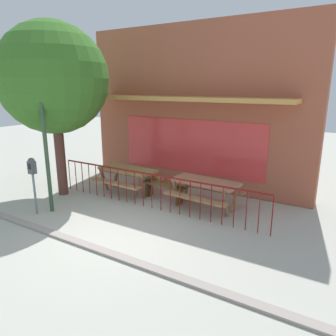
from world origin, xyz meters
TOP-DOWN VIEW (x-y plane):
  - ground at (0.00, 0.00)m, footprint 40.00×40.00m
  - pub_storefront at (0.00, 4.21)m, footprint 7.51×1.38m
  - patio_fence_front at (-0.00, 1.80)m, footprint 6.33×0.04m
  - picnic_table_left at (-1.36, 2.50)m, footprint 1.86×1.44m
  - picnic_table_right at (1.21, 2.55)m, footprint 1.90×1.49m
  - patio_bench at (-0.08, 2.52)m, footprint 1.43×0.48m
  - parking_meter_near at (-2.34, -0.06)m, footprint 0.18×0.17m
  - street_tree at (-2.98, 1.37)m, footprint 3.09×3.09m
  - street_lamp at (-2.17, 0.28)m, footprint 0.28×0.28m
  - curb_edge at (0.00, -0.64)m, footprint 10.51×0.20m

SIDE VIEW (x-z plane):
  - ground at x=0.00m, z-range 0.00..0.00m
  - curb_edge at x=0.00m, z-range -0.06..0.06m
  - patio_bench at x=-0.08m, z-range 0.11..0.59m
  - picnic_table_left at x=-1.36m, z-range 0.21..1.01m
  - picnic_table_right at x=1.21m, z-range 0.21..1.01m
  - patio_fence_front at x=0.00m, z-range 0.18..1.15m
  - parking_meter_near at x=-2.34m, z-range 0.40..1.89m
  - street_lamp at x=-2.17m, z-range 0.58..4.23m
  - pub_storefront at x=0.00m, z-range -0.01..5.04m
  - street_tree at x=-2.98m, z-range 0.92..5.87m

